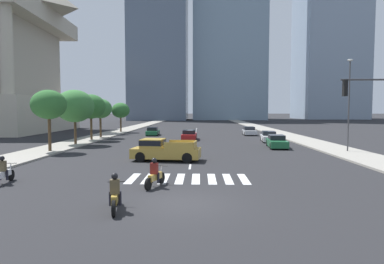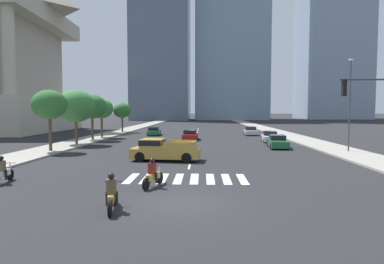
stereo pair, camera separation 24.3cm
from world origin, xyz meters
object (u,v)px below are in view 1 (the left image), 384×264
Objects in this scene: motorcycle_trailing at (155,175)px; sedan_silver_0 at (249,131)px; sedan_white_3 at (269,137)px; street_tree_fourth at (100,109)px; sedan_green_2 at (277,142)px; street_tree_third at (91,107)px; street_tree_second at (75,106)px; sedan_red_4 at (189,135)px; street_lamp_east at (349,99)px; motorcycle_third at (3,173)px; street_tree_fifth at (121,110)px; street_tree_nearest at (49,105)px; sedan_green_1 at (153,132)px; motorcycle_lead at (115,196)px; pickup_truck at (163,150)px.

sedan_silver_0 is (10.05, 35.58, 0.02)m from motorcycle_trailing.
sedan_white_3 is at bearing 5.08° from sedan_silver_0.
street_tree_fourth is at bearing -72.38° from sedan_silver_0.
street_tree_third reaches higher than sedan_green_2.
street_tree_third is at bearing 90.00° from street_tree_second.
sedan_green_2 is at bearing 1.88° from sedan_silver_0.
street_lamp_east is (14.93, -12.97, 4.33)m from sedan_red_4.
street_tree_fifth is at bearing 0.12° from motorcycle_third.
street_tree_nearest is (-11.54, 13.54, 3.80)m from motorcycle_trailing.
street_lamp_east is (5.01, -10.45, 4.33)m from sedan_white_3.
sedan_white_3 is 0.95× the size of street_tree_fifth.
motorcycle_third reaches higher than sedan_green_1.
street_tree_fourth is at bearing 90.00° from street_tree_third.
motorcycle_third is 40.79m from street_tree_fifth.
sedan_green_2 is 0.96× the size of street_tree_fifth.
street_tree_fifth reaches higher than sedan_white_3.
motorcycle_lead is 38.90m from sedan_green_1.
sedan_red_4 is at bearing -45.65° from sedan_silver_0.
motorcycle_lead is at bearing -58.98° from street_tree_nearest.
sedan_green_1 is (-4.04, 38.69, -0.01)m from motorcycle_lead.
street_tree_fourth is 1.06× the size of street_tree_fifth.
street_tree_fifth reaches higher than motorcycle_third.
sedan_red_4 is at bearing 16.10° from motorcycle_trailing.
street_lamp_east is at bearing 1.01° from street_tree_nearest.
sedan_green_2 is 24.79m from street_tree_fourth.
pickup_truck is at bearing -71.23° from street_tree_fifth.
street_tree_nearest is (-12.44, -13.45, 3.78)m from sedan_red_4.
street_tree_second reaches higher than sedan_green_1.
street_tree_second is at bearing -90.00° from street_tree_third.
street_tree_fourth reaches higher than motorcycle_trailing.
sedan_silver_0 is at bearing 45.59° from street_tree_nearest.
sedan_silver_0 is at bearing 25.52° from street_tree_third.
sedan_white_3 is at bearing -124.39° from sedan_green_1.
street_tree_fourth is (-10.54, 33.18, 3.53)m from motorcycle_lead.
street_lamp_east reaches higher than sedan_green_2.
sedan_green_2 is 6.54m from sedan_white_3.
sedan_green_2 is 0.91× the size of street_tree_fourth.
motorcycle_lead and motorcycle_third have the same top height.
sedan_green_2 is 22.21m from street_tree_second.
motorcycle_lead is at bearing -70.19° from street_tree_third.
motorcycle_third is at bearing 173.35° from sedan_green_1.
street_tree_third is at bearing -90.00° from street_tree_fourth.
street_tree_second reaches higher than sedan_green_2.
sedan_green_2 is at bearing -132.28° from sedan_red_4.
street_tree_nearest is 15.66m from street_tree_fourth.
street_tree_nearest reaches higher than motorcycle_trailing.
motorcycle_trailing is 20.69m from sedan_green_2.
street_tree_fifth is (-11.54, 41.05, 3.28)m from motorcycle_trailing.
motorcycle_lead is 41.08m from sedan_silver_0.
sedan_white_3 is (11.40, 15.67, -0.21)m from pickup_truck.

